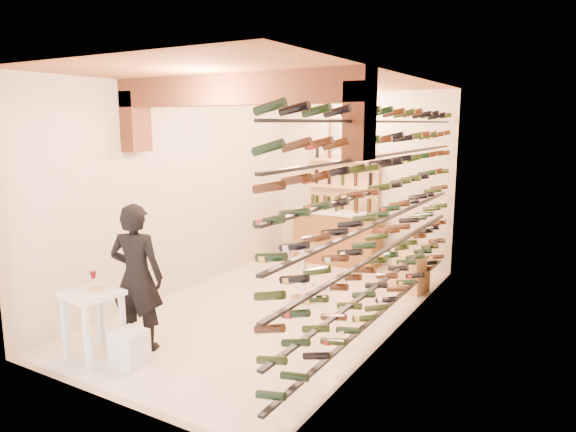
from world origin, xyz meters
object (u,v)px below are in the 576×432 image
object	(u,v)px
wine_rack	(381,211)
chrome_barstool	(304,268)
back_counter	(337,236)
white_stool	(130,348)
crate_lower	(408,281)
person	(137,277)
tasting_table	(93,304)

from	to	relation	value
wine_rack	chrome_barstool	size ratio (longest dim) A/B	6.59
back_counter	white_stool	bearing A→B (deg)	-91.50
back_counter	white_stool	distance (m)	5.05
white_stool	crate_lower	distance (m)	4.47
white_stool	crate_lower	world-z (taller)	white_stool
back_counter	chrome_barstool	world-z (taller)	back_counter
back_counter	person	size ratio (longest dim) A/B	0.98
crate_lower	wine_rack	bearing A→B (deg)	-85.58
white_stool	tasting_table	bearing A→B (deg)	-171.75
tasting_table	crate_lower	size ratio (longest dim) A/B	1.77
chrome_barstool	wine_rack	bearing A→B (deg)	-18.82
white_stool	chrome_barstool	size ratio (longest dim) A/B	0.47
wine_rack	white_stool	world-z (taller)	wine_rack
back_counter	crate_lower	bearing A→B (deg)	-29.26
tasting_table	person	bearing A→B (deg)	72.20
wine_rack	back_counter	world-z (taller)	wine_rack
white_stool	person	xyz separation A→B (m)	(-0.26, 0.39, 0.67)
wine_rack	crate_lower	size ratio (longest dim) A/B	10.49
person	crate_lower	world-z (taller)	person
person	chrome_barstool	bearing A→B (deg)	-128.73
crate_lower	chrome_barstool	bearing A→B (deg)	-134.79
tasting_table	white_stool	distance (m)	0.66
back_counter	person	distance (m)	4.67
white_stool	person	world-z (taller)	person
white_stool	crate_lower	xyz separation A→B (m)	(1.83, 4.08, -0.04)
wine_rack	person	world-z (taller)	wine_rack
back_counter	person	bearing A→B (deg)	-94.79
wine_rack	tasting_table	xyz separation A→B (m)	(-2.44, -2.45, -0.90)
chrome_barstool	tasting_table	bearing A→B (deg)	-110.32
white_stool	crate_lower	bearing A→B (deg)	65.83
back_counter	tasting_table	world-z (taller)	back_counter
wine_rack	crate_lower	bearing A→B (deg)	94.42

